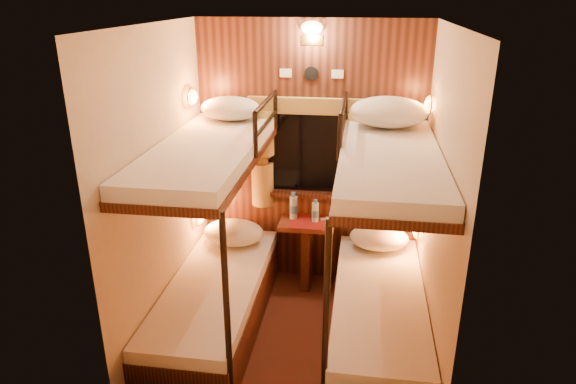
% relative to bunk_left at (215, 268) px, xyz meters
% --- Properties ---
extents(floor, '(2.10, 2.10, 0.00)m').
position_rel_bunk_left_xyz_m(floor, '(0.65, -0.07, -0.56)').
color(floor, '#3B1710').
rests_on(floor, ground).
extents(ceiling, '(2.10, 2.10, 0.00)m').
position_rel_bunk_left_xyz_m(ceiling, '(0.65, -0.07, 1.84)').
color(ceiling, silver).
rests_on(ceiling, wall_back).
extents(wall_back, '(2.40, 0.00, 2.40)m').
position_rel_bunk_left_xyz_m(wall_back, '(0.65, 0.98, 0.64)').
color(wall_back, '#C6B293').
rests_on(wall_back, floor).
extents(wall_front, '(2.40, 0.00, 2.40)m').
position_rel_bunk_left_xyz_m(wall_front, '(0.65, -1.12, 0.64)').
color(wall_front, '#C6B293').
rests_on(wall_front, floor).
extents(wall_left, '(0.00, 2.40, 2.40)m').
position_rel_bunk_left_xyz_m(wall_left, '(-0.35, -0.07, 0.64)').
color(wall_left, '#C6B293').
rests_on(wall_left, floor).
extents(wall_right, '(0.00, 2.40, 2.40)m').
position_rel_bunk_left_xyz_m(wall_right, '(1.65, -0.07, 0.64)').
color(wall_right, '#C6B293').
rests_on(wall_right, floor).
extents(back_panel, '(2.00, 0.03, 2.40)m').
position_rel_bunk_left_xyz_m(back_panel, '(0.65, 0.97, 0.64)').
color(back_panel, black).
rests_on(back_panel, floor).
extents(bunk_left, '(0.72, 1.90, 1.82)m').
position_rel_bunk_left_xyz_m(bunk_left, '(0.00, 0.00, 0.00)').
color(bunk_left, black).
rests_on(bunk_left, floor).
extents(bunk_right, '(0.72, 1.90, 1.82)m').
position_rel_bunk_left_xyz_m(bunk_right, '(1.30, 0.00, 0.00)').
color(bunk_right, black).
rests_on(bunk_right, floor).
extents(window, '(1.00, 0.12, 0.79)m').
position_rel_bunk_left_xyz_m(window, '(0.65, 0.94, 0.62)').
color(window, black).
rests_on(window, back_panel).
extents(curtains, '(1.10, 0.22, 1.00)m').
position_rel_bunk_left_xyz_m(curtains, '(0.65, 0.90, 0.71)').
color(curtains, olive).
rests_on(curtains, back_panel).
extents(back_fixtures, '(0.54, 0.09, 0.48)m').
position_rel_bunk_left_xyz_m(back_fixtures, '(0.65, 0.93, 1.69)').
color(back_fixtures, black).
rests_on(back_fixtures, back_panel).
extents(reading_lamps, '(2.00, 0.20, 1.25)m').
position_rel_bunk_left_xyz_m(reading_lamps, '(0.65, 0.63, 0.68)').
color(reading_lamps, orange).
rests_on(reading_lamps, wall_left).
extents(table, '(0.50, 0.34, 0.66)m').
position_rel_bunk_left_xyz_m(table, '(0.65, 0.78, -0.14)').
color(table, '#591F14').
rests_on(table, floor).
extents(bottle_left, '(0.07, 0.07, 0.26)m').
position_rel_bunk_left_xyz_m(bottle_left, '(0.52, 0.83, 0.20)').
color(bottle_left, '#99BFE5').
rests_on(bottle_left, table).
extents(bottle_right, '(0.06, 0.06, 0.22)m').
position_rel_bunk_left_xyz_m(bottle_right, '(0.72, 0.78, 0.19)').
color(bottle_right, '#99BFE5').
rests_on(bottle_right, table).
extents(sachet_a, '(0.09, 0.07, 0.01)m').
position_rel_bunk_left_xyz_m(sachet_a, '(0.86, 0.79, 0.09)').
color(sachet_a, silver).
rests_on(sachet_a, table).
extents(sachet_b, '(0.09, 0.08, 0.01)m').
position_rel_bunk_left_xyz_m(sachet_b, '(0.80, 0.85, 0.09)').
color(sachet_b, silver).
rests_on(sachet_b, table).
extents(pillow_lower_left, '(0.55, 0.39, 0.21)m').
position_rel_bunk_left_xyz_m(pillow_lower_left, '(-0.00, 0.63, 0.01)').
color(pillow_lower_left, silver).
rests_on(pillow_lower_left, bunk_left).
extents(pillow_lower_right, '(0.52, 0.37, 0.20)m').
position_rel_bunk_left_xyz_m(pillow_lower_right, '(1.30, 0.73, 0.00)').
color(pillow_lower_right, silver).
rests_on(pillow_lower_right, bunk_right).
extents(pillow_upper_left, '(0.50, 0.36, 0.20)m').
position_rel_bunk_left_xyz_m(pillow_upper_left, '(-0.00, 0.69, 1.13)').
color(pillow_upper_left, silver).
rests_on(pillow_upper_left, bunk_left).
extents(pillow_upper_right, '(0.62, 0.44, 0.24)m').
position_rel_bunk_left_xyz_m(pillow_upper_right, '(1.30, 0.64, 1.15)').
color(pillow_upper_right, silver).
rests_on(pillow_upper_right, bunk_right).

